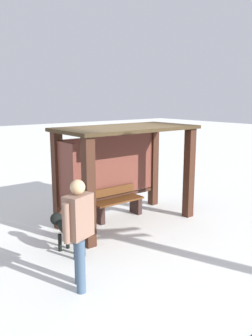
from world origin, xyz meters
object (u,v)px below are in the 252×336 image
Objects in this scene: bus_shelter at (118,158)px; bench_left_inside at (117,204)px; person_walking at (79,226)px; dog at (69,228)px.

bus_shelter is 1.19m from bench_left_inside.
person_walking is 1.40m from dog.
dog is (-1.79, -0.84, -1.04)m from bus_shelter.
person_walking is at bearing -137.07° from bench_left_inside.
bus_shelter is 2.41× the size of bench_left_inside.
bus_shelter reaches higher than dog.
bench_left_inside is (0.10, 0.17, -1.18)m from bus_shelter.
dog is (-1.90, -1.01, 0.14)m from bench_left_inside.
person_walking is at bearing -111.74° from dog.
bench_left_inside is 3.31m from person_walking.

